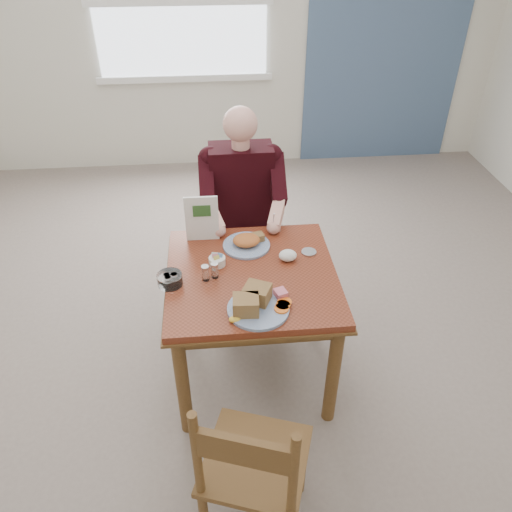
{
  "coord_description": "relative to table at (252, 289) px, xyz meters",
  "views": [
    {
      "loc": [
        -0.18,
        -2.09,
        2.37
      ],
      "look_at": [
        0.02,
        0.0,
        0.86
      ],
      "focal_mm": 35.0,
      "sensor_mm": 36.0,
      "label": 1
    }
  ],
  "objects": [
    {
      "name": "table",
      "position": [
        0.0,
        0.0,
        0.0
      ],
      "size": [
        0.92,
        0.92,
        0.75
      ],
      "color": "maroon",
      "rests_on": "ground"
    },
    {
      "name": "window",
      "position": [
        -0.4,
        2.97,
        0.96
      ],
      "size": [
        1.72,
        0.04,
        1.42
      ],
      "color": "white",
      "rests_on": "wall_back"
    },
    {
      "name": "caddy",
      "position": [
        -0.18,
        0.09,
        0.14
      ],
      "size": [
        0.11,
        0.11,
        0.07
      ],
      "color": "white",
      "rests_on": "table"
    },
    {
      "name": "diner",
      "position": [
        0.0,
        0.71,
        0.17
      ],
      "size": [
        0.53,
        0.56,
        1.39
      ],
      "color": "gray",
      "rests_on": "chair_far"
    },
    {
      "name": "chair_near",
      "position": [
        -0.08,
        -0.95,
        -0.16
      ],
      "size": [
        0.53,
        0.53,
        0.95
      ],
      "color": "brown",
      "rests_on": "ground"
    },
    {
      "name": "floor",
      "position": [
        0.0,
        0.0,
        -0.64
      ],
      "size": [
        6.0,
        6.0,
        0.0
      ],
      "primitive_type": "plane",
      "color": "#74655E",
      "rests_on": "ground"
    },
    {
      "name": "lemon_wedge",
      "position": [
        -0.11,
        -0.37,
        0.13
      ],
      "size": [
        0.07,
        0.06,
        0.03
      ],
      "primitive_type": "ellipsoid",
      "rotation": [
        0.0,
        0.0,
        0.36
      ],
      "color": "yellow",
      "rests_on": "table"
    },
    {
      "name": "metal_dish",
      "position": [
        0.33,
        0.15,
        0.12
      ],
      "size": [
        0.09,
        0.09,
        0.01
      ],
      "primitive_type": "cylinder",
      "rotation": [
        0.0,
        0.0,
        -0.05
      ],
      "color": "silver",
      "rests_on": "table"
    },
    {
      "name": "near_plate",
      "position": [
        -0.0,
        -0.29,
        0.15
      ],
      "size": [
        0.36,
        0.36,
        0.1
      ],
      "color": "white",
      "rests_on": "table"
    },
    {
      "name": "far_plate",
      "position": [
        -0.0,
        0.25,
        0.14
      ],
      "size": [
        0.33,
        0.33,
        0.07
      ],
      "color": "white",
      "rests_on": "table"
    },
    {
      "name": "chair_far",
      "position": [
        0.0,
        0.8,
        -0.16
      ],
      "size": [
        0.42,
        0.42,
        0.95
      ],
      "color": "brown",
      "rests_on": "ground"
    },
    {
      "name": "shakers",
      "position": [
        -0.22,
        -0.03,
        0.16
      ],
      "size": [
        0.1,
        0.07,
        0.09
      ],
      "color": "white",
      "rests_on": "table"
    },
    {
      "name": "napkin",
      "position": [
        0.21,
        0.09,
        0.14
      ],
      "size": [
        0.11,
        0.09,
        0.06
      ],
      "primitive_type": "ellipsoid",
      "rotation": [
        0.0,
        0.0,
        -0.1
      ],
      "color": "white",
      "rests_on": "table"
    },
    {
      "name": "creamer",
      "position": [
        -0.43,
        -0.06,
        0.14
      ],
      "size": [
        0.17,
        0.17,
        0.06
      ],
      "color": "white",
      "rests_on": "table"
    },
    {
      "name": "accent_panel",
      "position": [
        1.6,
        2.98,
        0.76
      ],
      "size": [
        1.6,
        0.02,
        2.8
      ],
      "primitive_type": "cube",
      "color": "#445D7F",
      "rests_on": "ground"
    },
    {
      "name": "wall_back",
      "position": [
        0.0,
        3.0,
        0.76
      ],
      "size": [
        5.5,
        0.0,
        5.5
      ],
      "primitive_type": "plane",
      "rotation": [
        1.57,
        0.0,
        0.0
      ],
      "color": "silver",
      "rests_on": "ground"
    },
    {
      "name": "menu",
      "position": [
        -0.25,
        0.35,
        0.25
      ],
      "size": [
        0.19,
        0.02,
        0.28
      ],
      "color": "white",
      "rests_on": "table"
    }
  ]
}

